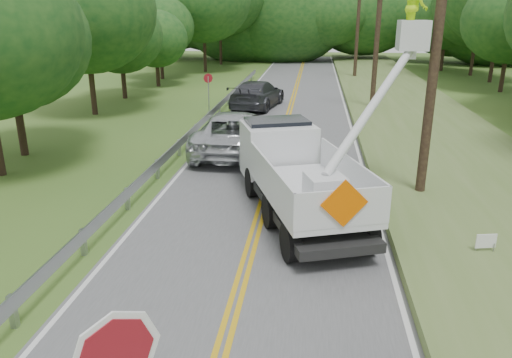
# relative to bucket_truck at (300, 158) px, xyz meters

# --- Properties ---
(road) EXTENTS (7.20, 96.00, 0.03)m
(road) POSITION_rel_bucket_truck_xyz_m (-1.11, 5.98, -1.53)
(road) COLOR #555658
(road) RESTS_ON ground
(guardrail) EXTENTS (0.18, 48.00, 0.77)m
(guardrail) POSITION_rel_bucket_truck_xyz_m (-5.13, 6.88, -0.99)
(guardrail) COLOR #97999F
(guardrail) RESTS_ON ground
(utility_poles) EXTENTS (1.60, 43.30, 10.00)m
(utility_poles) POSITION_rel_bucket_truck_xyz_m (3.89, 8.99, 3.73)
(utility_poles) COLOR black
(utility_poles) RESTS_ON ground
(tall_grass_verge) EXTENTS (7.00, 96.00, 0.30)m
(tall_grass_verge) POSITION_rel_bucket_truck_xyz_m (5.99, 5.98, -1.39)
(tall_grass_verge) COLOR #546D31
(tall_grass_verge) RESTS_ON ground
(treeline_left) EXTENTS (11.12, 58.14, 11.99)m
(treeline_left) POSITION_rel_bucket_truck_xyz_m (-11.37, 23.59, 4.57)
(treeline_left) COLOR #332319
(treeline_left) RESTS_ON ground
(treeline_horizon) EXTENTS (57.54, 14.63, 12.59)m
(treeline_horizon) POSITION_rel_bucket_truck_xyz_m (-0.33, 48.10, 3.96)
(treeline_horizon) COLOR #144318
(treeline_horizon) RESTS_ON ground
(bucket_truck) EXTENTS (5.76, 7.22, 6.73)m
(bucket_truck) POSITION_rel_bucket_truck_xyz_m (0.00, 0.00, 0.00)
(bucket_truck) COLOR black
(bucket_truck) RESTS_ON road
(suv_silver) EXTENTS (2.97, 6.43, 1.79)m
(suv_silver) POSITION_rel_bucket_truck_xyz_m (-2.94, 5.75, -0.63)
(suv_silver) COLOR silver
(suv_silver) RESTS_ON road
(suv_darkgrey) EXTENTS (3.34, 6.15, 1.69)m
(suv_darkgrey) POSITION_rel_bucket_truck_xyz_m (-3.20, 16.18, -0.68)
(suv_darkgrey) COLOR #3A3C42
(suv_darkgrey) RESTS_ON road
(stop_sign_permanent) EXTENTS (0.48, 0.28, 2.54)m
(stop_sign_permanent) POSITION_rel_bucket_truck_xyz_m (-5.55, 12.64, 0.14)
(stop_sign_permanent) COLOR #97999F
(stop_sign_permanent) RESTS_ON ground
(yard_sign) EXTENTS (0.51, 0.13, 0.74)m
(yard_sign) POSITION_rel_bucket_truck_xyz_m (4.61, -3.23, -1.01)
(yard_sign) COLOR white
(yard_sign) RESTS_ON ground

